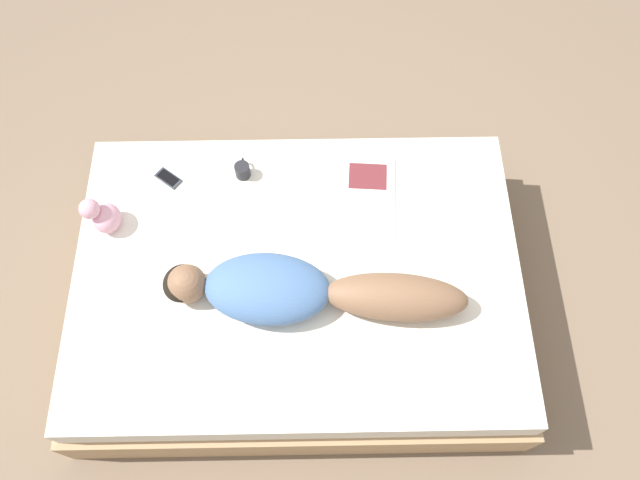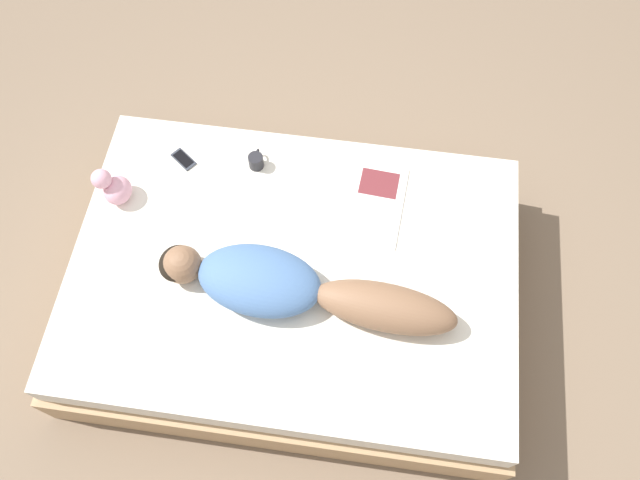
% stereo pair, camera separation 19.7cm
% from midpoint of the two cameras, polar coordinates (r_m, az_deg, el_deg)
% --- Properties ---
extents(ground_plane, '(12.00, 12.00, 0.00)m').
position_cam_midpoint_polar(ground_plane, '(3.29, -3.57, -5.94)').
color(ground_plane, '#7A6651').
extents(bed, '(1.52, 2.13, 0.44)m').
position_cam_midpoint_polar(bed, '(3.09, -3.80, -4.54)').
color(bed, tan).
rests_on(bed, ground_plane).
extents(person, '(0.38, 1.36, 0.18)m').
position_cam_midpoint_polar(person, '(2.74, -3.57, -4.82)').
color(person, brown).
rests_on(person, bed).
extents(open_magazine, '(0.48, 0.30, 0.01)m').
position_cam_midpoint_polar(open_magazine, '(3.05, 2.50, 3.94)').
color(open_magazine, white).
rests_on(open_magazine, bed).
extents(coffee_mug, '(0.11, 0.07, 0.08)m').
position_cam_midpoint_polar(coffee_mug, '(3.12, -8.90, 6.23)').
color(coffee_mug, '#232328').
rests_on(coffee_mug, bed).
extents(cell_phone, '(0.13, 0.14, 0.01)m').
position_cam_midpoint_polar(cell_phone, '(3.21, -15.43, 5.36)').
color(cell_phone, '#333842').
rests_on(cell_phone, bed).
extents(plush_toy, '(0.15, 0.17, 0.20)m').
position_cam_midpoint_polar(plush_toy, '(3.10, -21.00, 1.96)').
color(plush_toy, '#DB9EB2').
rests_on(plush_toy, bed).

